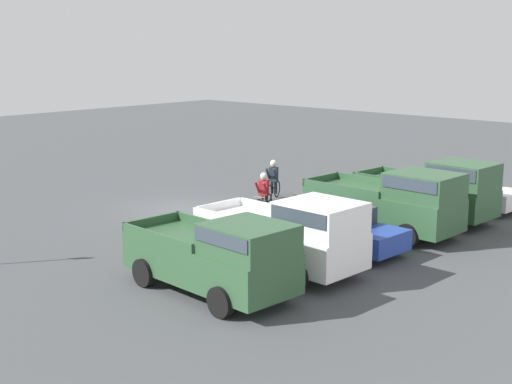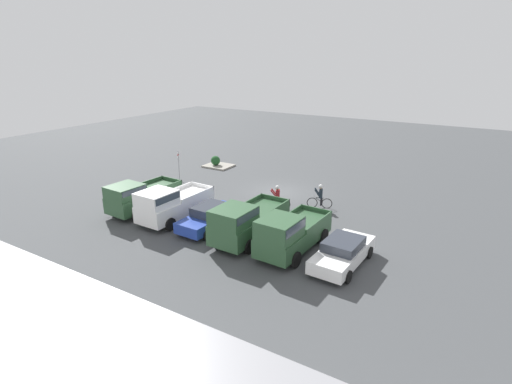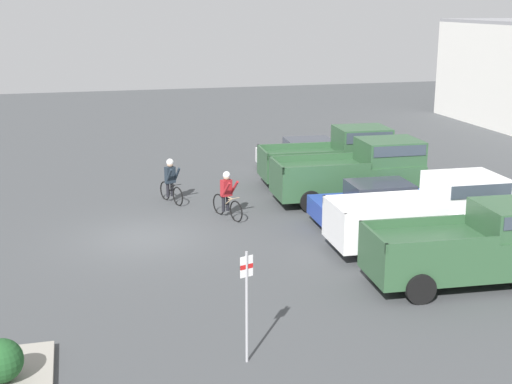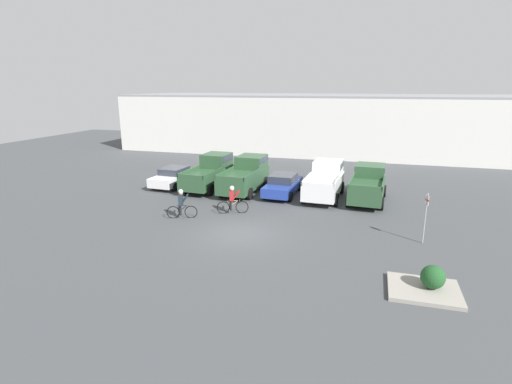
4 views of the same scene
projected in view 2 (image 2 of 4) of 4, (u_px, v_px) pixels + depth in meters
The scene contains 12 objects.
ground_plane at pixel (278, 192), 30.66m from camera, with size 80.00×80.00×0.00m, color #424447.
sedan_0 at pixel (343, 252), 19.87m from camera, with size 2.18×4.65×1.38m.
pickup_truck_0 at pixel (290, 233), 20.85m from camera, with size 2.41×5.40×2.35m.
pickup_truck_1 at pixel (246, 221), 22.33m from camera, with size 2.41×5.62×2.34m.
sedan_1 at pixel (211, 217), 24.15m from camera, with size 2.10×4.66×1.44m.
pickup_truck_2 at pixel (171, 203), 25.05m from camera, with size 2.40×5.34×2.27m.
pickup_truck_3 at pixel (140, 196), 26.51m from camera, with size 2.45×5.23×2.16m.
cyclist_0 at pixel (277, 197), 27.14m from camera, with size 1.77×0.73×1.69m.
cyclist_1 at pixel (320, 196), 27.27m from camera, with size 1.64×0.69×1.71m.
fire_lane_sign at pixel (179, 162), 33.38m from camera, with size 0.12×0.29×2.47m.
curb_island at pixel (219, 166), 37.69m from camera, with size 2.52×2.11×0.15m, color gray.
shrub at pixel (216, 161), 37.57m from camera, with size 0.87×0.87×0.87m.
Camera 2 is at (-13.39, 25.78, 9.98)m, focal length 28.00 mm.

